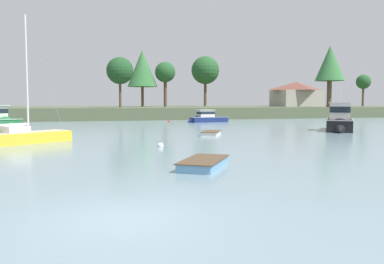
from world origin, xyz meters
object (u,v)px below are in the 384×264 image
at_px(dinghy_skyblue, 204,164).
at_px(mooring_buoy_red, 169,122).
at_px(sailboat_yellow, 21,141).
at_px(cruiser_black, 340,125).
at_px(mooring_buoy_white, 160,146).
at_px(cruiser_navy, 205,119).
at_px(dinghy_white, 211,134).

xyz_separation_m(dinghy_skyblue, mooring_buoy_red, (8.53, 43.81, -0.07)).
bearing_deg(mooring_buoy_red, sailboat_yellow, -121.51).
height_order(cruiser_black, mooring_buoy_red, cruiser_black).
bearing_deg(sailboat_yellow, cruiser_black, 8.93).
relative_size(mooring_buoy_red, mooring_buoy_white, 0.92).
xyz_separation_m(cruiser_black, sailboat_yellow, (-31.44, -4.94, -0.44)).
xyz_separation_m(cruiser_black, cruiser_navy, (-7.88, 22.74, -0.19)).
xyz_separation_m(mooring_buoy_red, mooring_buoy_white, (-8.66, -34.58, 0.01)).
xyz_separation_m(dinghy_skyblue, cruiser_navy, (13.93, 41.84, 0.34)).
bearing_deg(dinghy_white, mooring_buoy_red, 85.37).
bearing_deg(dinghy_skyblue, cruiser_black, 41.23).
bearing_deg(mooring_buoy_white, cruiser_navy, 66.69).
bearing_deg(dinghy_white, sailboat_yellow, -168.95).
bearing_deg(cruiser_black, sailboat_yellow, -171.07).
bearing_deg(dinghy_skyblue, mooring_buoy_white, 90.77).
height_order(cruiser_navy, mooring_buoy_white, cruiser_navy).
height_order(sailboat_yellow, mooring_buoy_red, sailboat_yellow).
relative_size(dinghy_white, mooring_buoy_red, 8.49).
height_order(cruiser_navy, sailboat_yellow, sailboat_yellow).
height_order(dinghy_white, mooring_buoy_white, dinghy_white).
bearing_deg(cruiser_black, dinghy_skyblue, -138.77).
bearing_deg(sailboat_yellow, mooring_buoy_red, 58.49).
bearing_deg(mooring_buoy_white, cruiser_black, 24.24).
bearing_deg(dinghy_skyblue, sailboat_yellow, 124.24).
bearing_deg(sailboat_yellow, cruiser_navy, 49.59).
relative_size(dinghy_skyblue, cruiser_navy, 0.58).
distance_m(dinghy_skyblue, mooring_buoy_red, 44.64).
bearing_deg(mooring_buoy_red, dinghy_skyblue, -101.02).
bearing_deg(mooring_buoy_red, mooring_buoy_white, -104.06).
distance_m(cruiser_navy, mooring_buoy_white, 35.51).
xyz_separation_m(cruiser_black, mooring_buoy_white, (-21.93, -9.87, -0.59)).
height_order(dinghy_white, mooring_buoy_red, dinghy_white).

